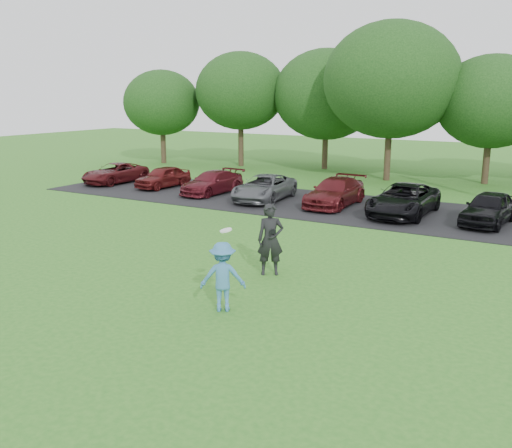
% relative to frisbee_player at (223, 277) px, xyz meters
% --- Properties ---
extents(ground, '(100.00, 100.00, 0.00)m').
position_rel_frisbee_player_xyz_m(ground, '(-0.90, -0.47, -0.80)').
color(ground, '#2C7020').
rests_on(ground, ground).
extents(parking_lot, '(32.00, 6.50, 0.03)m').
position_rel_frisbee_player_xyz_m(parking_lot, '(-0.90, 12.53, -0.79)').
color(parking_lot, black).
rests_on(parking_lot, ground).
extents(frisbee_player, '(1.19, 1.03, 1.92)m').
position_rel_frisbee_player_xyz_m(frisbee_player, '(0.00, 0.00, 0.00)').
color(frisbee_player, teal).
rests_on(frisbee_player, ground).
extents(camera_bystander, '(0.85, 0.77, 1.94)m').
position_rel_frisbee_player_xyz_m(camera_bystander, '(-0.35, 2.85, 0.17)').
color(camera_bystander, black).
rests_on(camera_bystander, ground).
extents(parked_cars, '(30.44, 5.03, 1.24)m').
position_rel_frisbee_player_xyz_m(parked_cars, '(-0.86, 12.44, -0.19)').
color(parked_cars, '#4A1013').
rests_on(parked_cars, parking_lot).
extents(tree_row, '(42.39, 9.85, 8.64)m').
position_rel_frisbee_player_xyz_m(tree_row, '(0.61, 22.29, 4.11)').
color(tree_row, '#38281C').
rests_on(tree_row, ground).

